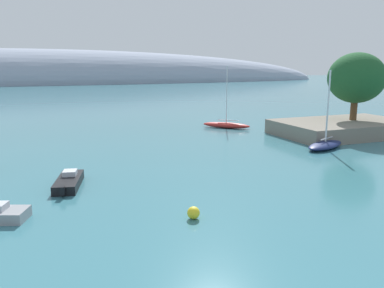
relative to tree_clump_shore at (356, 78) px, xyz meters
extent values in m
cube|color=gray|center=(-1.75, -0.31, -6.63)|extent=(18.07, 10.94, 1.90)
cylinder|color=brown|center=(0.00, 0.00, -4.42)|extent=(0.90, 0.90, 2.51)
ellipsoid|color=#1E5128|center=(0.00, 0.00, 0.02)|extent=(7.51, 7.51, 6.76)
ellipsoid|color=#8E99AD|center=(-47.76, 178.68, -7.58)|extent=(359.97, 56.31, 35.54)
ellipsoid|color=navy|center=(-10.11, -6.50, -7.19)|extent=(6.88, 4.81, 0.79)
cylinder|color=silver|center=(-10.11, -6.50, -2.80)|extent=(0.19, 0.19, 7.98)
cube|color=silver|center=(-9.85, -6.38, -6.44)|extent=(2.70, 1.28, 0.10)
ellipsoid|color=red|center=(-14.06, 10.70, -7.16)|extent=(6.37, 6.30, 0.84)
cylinder|color=silver|center=(-14.06, 10.70, -2.56)|extent=(0.13, 0.13, 8.36)
cube|color=silver|center=(-13.83, 10.47, -6.39)|extent=(2.42, 2.38, 0.10)
cube|color=black|center=(-38.23, -10.40, -7.23)|extent=(2.75, 5.04, 0.69)
cube|color=black|center=(-38.85, -12.97, -7.06)|extent=(0.45, 0.51, 0.62)
cube|color=#B2B7C1|center=(-38.07, -9.70, -6.69)|extent=(1.25, 1.35, 0.40)
sphere|color=yellow|center=(-31.58, -19.95, -7.19)|extent=(0.78, 0.78, 0.78)
camera|label=1|loc=(-39.79, -40.54, 1.67)|focal=35.87mm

